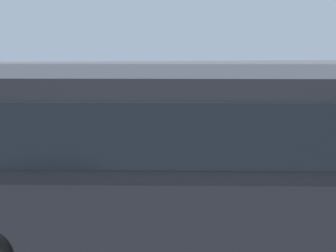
{
  "coord_description": "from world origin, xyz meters",
  "views": [
    {
      "loc": [
        2.81,
        11.7,
        3.96
      ],
      "look_at": [
        2.14,
        -0.67,
        1.1
      ],
      "focal_mm": 45.91,
      "sensor_mm": 36.0,
      "label": 1
    }
  ],
  "objects": [
    {
      "name": "spectator_centre",
      "position": [
        3.28,
        1.58,
        1.07
      ],
      "size": [
        0.58,
        0.35,
        1.79
      ],
      "color": "black",
      "rests_on": "ground_plane"
    },
    {
      "name": "tour_bus",
      "position": [
        2.0,
        4.45,
        1.64
      ],
      "size": [
        9.47,
        3.13,
        3.25
      ],
      "color": "#26262B",
      "rests_on": "ground_plane"
    },
    {
      "name": "bay_line_d",
      "position": [
        3.31,
        -0.95,
        0.0
      ],
      "size": [
        0.15,
        4.03,
        0.01
      ],
      "color": "white",
      "rests_on": "ground_plane"
    },
    {
      "name": "bay_line_c",
      "position": [
        0.75,
        -0.95,
        0.0
      ],
      "size": [
        0.16,
        5.0,
        0.01
      ],
      "color": "white",
      "rests_on": "ground_plane"
    },
    {
      "name": "parked_motorcycle_silver",
      "position": [
        0.83,
        2.05,
        0.48
      ],
      "size": [
        2.05,
        0.58,
        0.99
      ],
      "color": "black",
      "rests_on": "ground_plane"
    },
    {
      "name": "spectator_far_left",
      "position": [
        0.73,
        1.47,
        1.08
      ],
      "size": [
        0.57,
        0.38,
        1.8
      ],
      "color": "black",
      "rests_on": "ground_plane"
    },
    {
      "name": "traffic_cone",
      "position": [
        0.78,
        -3.19,
        0.3
      ],
      "size": [
        0.34,
        0.34,
        0.63
      ],
      "color": "orange",
      "rests_on": "ground_plane"
    },
    {
      "name": "bay_line_b",
      "position": [
        -1.82,
        -0.95,
        0.0
      ],
      "size": [
        0.15,
        4.26,
        0.01
      ],
      "color": "white",
      "rests_on": "ground_plane"
    },
    {
      "name": "ground_plane",
      "position": [
        0.0,
        0.0,
        0.0
      ],
      "size": [
        80.0,
        80.0,
        0.0
      ],
      "primitive_type": "plane",
      "color": "#424247"
    },
    {
      "name": "spectator_left",
      "position": [
        2.23,
        1.4,
        1.05
      ],
      "size": [
        0.57,
        0.31,
        1.76
      ],
      "color": "#473823",
      "rests_on": "ground_plane"
    },
    {
      "name": "stunt_motorcycle",
      "position": [
        2.51,
        -3.38,
        1.05
      ],
      "size": [
        1.87,
        0.79,
        1.85
      ],
      "color": "black",
      "rests_on": "ground_plane"
    },
    {
      "name": "bay_line_e",
      "position": [
        5.88,
        -0.95,
        0.0
      ],
      "size": [
        0.16,
        4.9,
        0.01
      ],
      "color": "white",
      "rests_on": "ground_plane"
    }
  ]
}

